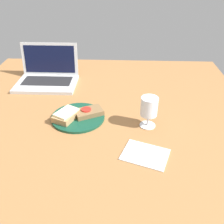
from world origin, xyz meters
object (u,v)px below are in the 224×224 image
at_px(wine_glass, 149,108).
at_px(sandwich_with_tomato, 89,112).
at_px(plate, 78,117).
at_px(napkin, 145,155).
at_px(sandwich_with_cheese, 67,115).
at_px(laptop, 48,76).

bearing_deg(wine_glass, sandwich_with_tomato, 166.65).
height_order(sandwich_with_tomato, wine_glass, wine_glass).
distance_m(plate, napkin, 0.36).
bearing_deg(napkin, sandwich_with_cheese, 147.11).
height_order(plate, sandwich_with_cheese, sandwich_with_cheese).
height_order(wine_glass, laptop, laptop).
bearing_deg(laptop, sandwich_with_cheese, -64.12).
distance_m(sandwich_with_cheese, napkin, 0.39).
distance_m(sandwich_with_cheese, laptop, 0.41).
relative_size(sandwich_with_tomato, laptop, 0.43).
bearing_deg(laptop, napkin, -48.96).
bearing_deg(sandwich_with_cheese, wine_glass, -4.43).
bearing_deg(napkin, plate, 140.85).
bearing_deg(plate, laptop, 122.59).
relative_size(sandwich_with_cheese, laptop, 0.42).
height_order(sandwich_with_cheese, wine_glass, wine_glass).
height_order(sandwich_with_cheese, napkin, sandwich_with_cheese).
height_order(sandwich_with_cheese, sandwich_with_tomato, sandwich_with_cheese).
xyz_separation_m(sandwich_with_tomato, laptop, (-0.27, 0.33, 0.02)).
bearing_deg(sandwich_with_cheese, laptop, 115.88).
height_order(plate, wine_glass, wine_glass).
height_order(sandwich_with_tomato, napkin, sandwich_with_tomato).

